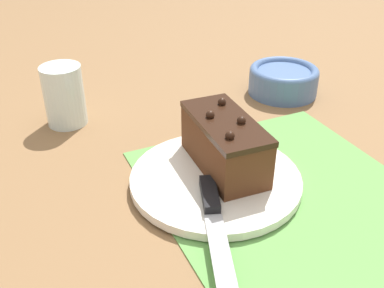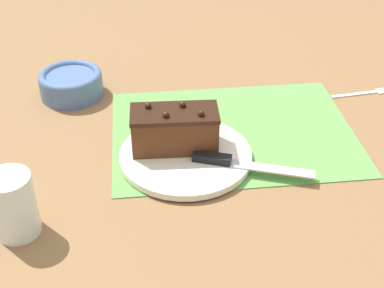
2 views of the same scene
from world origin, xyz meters
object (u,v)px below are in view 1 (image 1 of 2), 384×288
serving_knife (213,214)px  drinking_glass (64,96)px  small_bowl (283,79)px  chocolate_cake (225,143)px  cake_plate (215,179)px

serving_knife → drinking_glass: (0.34, 0.11, 0.03)m
serving_knife → small_bowl: size_ratio=1.54×
chocolate_cake → drinking_glass: 0.30m
cake_plate → small_bowl: small_bowl is taller
cake_plate → serving_knife: (-0.08, 0.04, 0.01)m
cake_plate → small_bowl: (0.22, -0.26, 0.02)m
cake_plate → drinking_glass: (0.27, 0.15, 0.04)m
cake_plate → serving_knife: 0.09m
chocolate_cake → drinking_glass: size_ratio=1.52×
serving_knife → drinking_glass: 0.36m
drinking_glass → small_bowl: (-0.05, -0.41, -0.02)m
small_bowl → serving_knife: bearing=134.1°
chocolate_cake → drinking_glass: (0.25, 0.17, -0.00)m
serving_knife → cake_plate: bearing=-99.6°
chocolate_cake → cake_plate: bearing=128.0°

